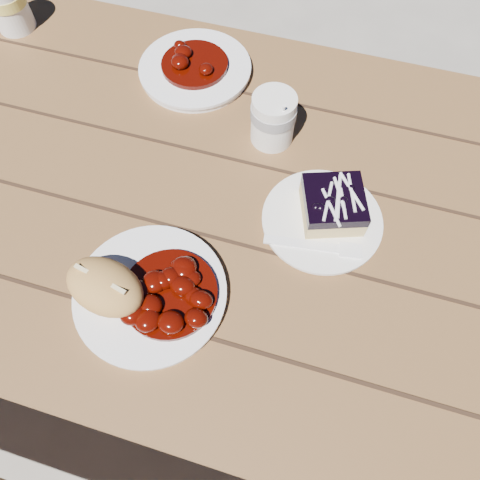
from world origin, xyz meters
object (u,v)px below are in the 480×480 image
(picnic_table, at_px, (157,223))
(main_plate, at_px, (151,294))
(blueberry_cake, at_px, (333,205))
(bread_roll, at_px, (105,287))
(second_plate, at_px, (195,70))
(second_cup, at_px, (8,6))
(dessert_plate, at_px, (322,221))
(coffee_cup, at_px, (273,119))

(picnic_table, relative_size, main_plate, 8.95)
(main_plate, distance_m, blueberry_cake, 0.32)
(picnic_table, bearing_deg, bread_roll, -79.09)
(second_plate, bearing_deg, blueberry_cake, -38.05)
(picnic_table, xyz_separation_m, bread_roll, (0.04, -0.22, 0.21))
(bread_roll, height_order, second_cup, second_cup)
(dessert_plate, height_order, blueberry_cake, blueberry_cake)
(dessert_plate, relative_size, coffee_cup, 1.99)
(second_plate, bearing_deg, dessert_plate, -40.56)
(picnic_table, xyz_separation_m, main_plate, (0.10, -0.20, 0.17))
(bread_roll, distance_m, second_plate, 0.49)
(second_cup, bearing_deg, dessert_plate, -21.92)
(picnic_table, xyz_separation_m, coffee_cup, (0.19, 0.15, 0.21))
(dessert_plate, bearing_deg, main_plate, -137.60)
(bread_roll, distance_m, coffee_cup, 0.40)
(coffee_cup, distance_m, second_cup, 0.61)
(main_plate, distance_m, coffee_cup, 0.37)
(bread_roll, bearing_deg, main_plate, 19.98)
(picnic_table, bearing_deg, main_plate, -64.27)
(dessert_plate, xyz_separation_m, second_cup, (-0.72, 0.29, 0.04))
(picnic_table, distance_m, blueberry_cake, 0.38)
(picnic_table, bearing_deg, dessert_plate, -0.40)
(blueberry_cake, height_order, second_cup, second_cup)
(bread_roll, distance_m, blueberry_cake, 0.37)
(blueberry_cake, distance_m, second_plate, 0.41)
(bread_roll, relative_size, blueberry_cake, 1.01)
(main_plate, bearing_deg, second_cup, 135.52)
(blueberry_cake, relative_size, coffee_cup, 1.25)
(picnic_table, xyz_separation_m, second_cup, (-0.40, 0.29, 0.21))
(picnic_table, relative_size, second_cup, 20.84)
(coffee_cup, bearing_deg, dessert_plate, -50.35)
(bread_roll, distance_m, dessert_plate, 0.36)
(dessert_plate, bearing_deg, picnic_table, 179.60)
(bread_roll, xyz_separation_m, blueberry_cake, (0.29, 0.24, -0.01))
(picnic_table, height_order, dessert_plate, dessert_plate)
(dessert_plate, distance_m, second_plate, 0.41)
(dessert_plate, bearing_deg, bread_roll, -141.22)
(main_plate, bearing_deg, coffee_cup, 74.82)
(main_plate, bearing_deg, bread_roll, -160.02)
(main_plate, xyz_separation_m, second_plate, (-0.09, 0.47, 0.00))
(dessert_plate, relative_size, second_plate, 0.89)
(blueberry_cake, xyz_separation_m, coffee_cup, (-0.13, 0.14, 0.01))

